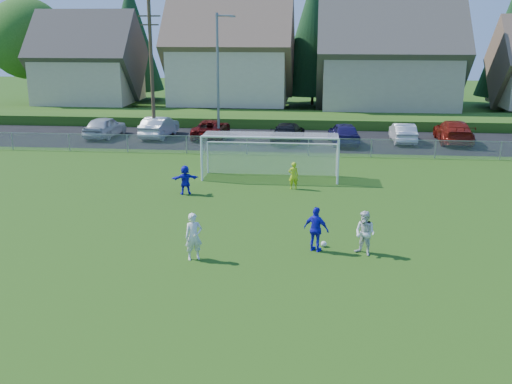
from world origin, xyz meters
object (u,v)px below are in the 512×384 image
at_px(car_b, 159,127).
at_px(car_d, 288,133).
at_px(player_blue_a, 316,229).
at_px(car_e, 344,133).
at_px(player_blue_b, 185,180).
at_px(soccer_goal, 271,149).
at_px(car_f, 403,133).
at_px(player_white_b, 365,233).
at_px(car_a, 105,127).
at_px(soccer_ball, 324,244).
at_px(goalkeeper, 293,176).
at_px(car_g, 454,132).
at_px(player_white_a, 194,237).
at_px(car_c, 211,129).

xyz_separation_m(car_b, car_d, (9.76, -1.14, -0.07)).
bearing_deg(player_blue_a, car_e, -68.82).
xyz_separation_m(player_blue_b, car_b, (-5.33, 15.39, 0.05)).
height_order(player_blue_a, soccer_goal, soccer_goal).
distance_m(player_blue_a, car_f, 23.20).
bearing_deg(player_white_b, car_b, 158.65).
bearing_deg(car_a, soccer_ball, 131.87).
xyz_separation_m(goalkeeper, car_g, (10.95, 13.86, 0.10)).
xyz_separation_m(car_g, soccer_goal, (-12.31, -11.61, 0.82)).
xyz_separation_m(player_white_a, player_blue_b, (-2.16, 8.52, -0.13)).
xyz_separation_m(player_white_b, car_e, (0.11, 21.41, -0.04)).
height_order(player_white_b, player_blue_a, player_blue_a).
relative_size(player_blue_a, car_a, 0.37).
relative_size(car_a, car_e, 1.01).
height_order(player_white_a, car_a, player_white_a).
xyz_separation_m(car_a, car_f, (22.10, 0.12, -0.09)).
height_order(player_white_a, car_c, player_white_a).
bearing_deg(car_b, soccer_goal, 133.19).
height_order(player_white_a, player_white_b, player_white_a).
xyz_separation_m(player_white_a, soccer_goal, (1.82, 12.27, 0.76)).
bearing_deg(soccer_ball, car_d, 96.51).
xyz_separation_m(goalkeeper, car_a, (-14.75, 13.47, 0.08)).
bearing_deg(player_blue_a, player_white_b, -159.75).
height_order(car_b, car_c, car_b).
xyz_separation_m(soccer_ball, soccer_goal, (-2.85, 10.54, 1.52)).
xyz_separation_m(player_blue_b, car_c, (-1.39, 15.49, -0.04)).
relative_size(player_white_b, goalkeeper, 1.17).
relative_size(player_blue_b, car_a, 0.32).
xyz_separation_m(soccer_ball, player_white_b, (1.47, -0.67, 0.72)).
relative_size(player_white_a, car_d, 0.35).
distance_m(car_b, car_f, 18.01).
relative_size(soccer_ball, player_blue_b, 0.15).
distance_m(player_blue_b, soccer_goal, 5.54).
bearing_deg(soccer_ball, player_blue_a, -122.17).
distance_m(goalkeeper, car_e, 12.83).
distance_m(player_blue_a, car_e, 21.31).
height_order(player_white_a, car_b, player_white_a).
bearing_deg(soccer_ball, soccer_goal, 105.12).
relative_size(player_white_a, car_b, 0.36).
xyz_separation_m(car_a, car_c, (8.03, 0.51, -0.10)).
relative_size(car_d, car_f, 1.16).
bearing_deg(car_c, soccer_ball, 111.22).
bearing_deg(car_g, player_blue_a, 69.19).
distance_m(player_white_a, player_blue_b, 8.79).
relative_size(soccer_ball, car_e, 0.05).
height_order(soccer_ball, car_c, car_c).
xyz_separation_m(player_white_a, player_blue_a, (4.36, 1.26, -0.01)).
relative_size(goalkeeper, car_b, 0.30).
bearing_deg(car_f, player_blue_b, 49.21).
bearing_deg(car_f, car_c, -2.34).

